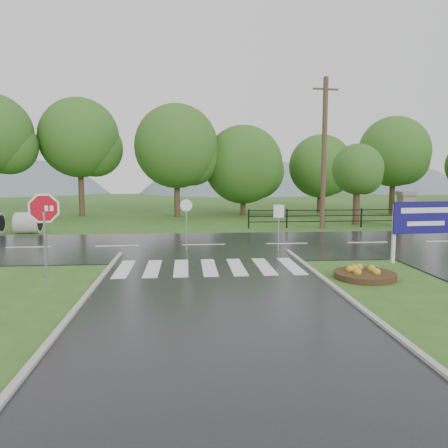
{
  "coord_description": "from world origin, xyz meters",
  "views": [
    {
      "loc": [
        -0.78,
        -10.34,
        3.46
      ],
      "look_at": [
        0.62,
        6.0,
        1.5
      ],
      "focal_mm": 35.0,
      "sensor_mm": 36.0,
      "label": 1
    }
  ],
  "objects": [
    {
      "name": "hills",
      "position": [
        3.49,
        65.0,
        -15.54
      ],
      "size": [
        102.0,
        48.0,
        48.0
      ],
      "color": "slate",
      "rests_on": "ground"
    },
    {
      "name": "fence_west",
      "position": [
        7.75,
        16.0,
        0.72
      ],
      "size": [
        9.58,
        0.08,
        1.2
      ],
      "color": "black",
      "rests_on": "ground"
    },
    {
      "name": "curb_left",
      "position": [
        -3.55,
        -4.0,
        0.0
      ],
      "size": [
        0.15,
        24.0,
        0.12
      ],
      "primitive_type": "cube",
      "color": "#A3A39B",
      "rests_on": "ground"
    },
    {
      "name": "ground",
      "position": [
        0.0,
        0.0,
        0.0
      ],
      "size": [
        120.0,
        120.0,
        0.0
      ],
      "primitive_type": "plane",
      "color": "#315D1F",
      "rests_on": "ground"
    },
    {
      "name": "crosswalk",
      "position": [
        0.0,
        5.0,
        0.06
      ],
      "size": [
        6.5,
        2.8,
        0.02
      ],
      "color": "silver",
      "rests_on": "ground"
    },
    {
      "name": "estate_billboard",
      "position": [
        8.3,
        5.46,
        1.62
      ],
      "size": [
        2.68,
        0.3,
        2.35
      ],
      "color": "silver",
      "rests_on": "ground"
    },
    {
      "name": "stop_sign",
      "position": [
        -5.35,
        4.04,
        2.04
      ],
      "size": [
        1.27,
        0.39,
        2.96
      ],
      "color": "#939399",
      "rests_on": "ground"
    },
    {
      "name": "main_road",
      "position": [
        0.0,
        10.0,
        0.0
      ],
      "size": [
        90.0,
        8.0,
        0.04
      ],
      "primitive_type": "cube",
      "color": "black",
      "rests_on": "ground"
    },
    {
      "name": "utility_pole_east",
      "position": [
        7.46,
        15.5,
        4.58
      ],
      "size": [
        1.6,
        0.35,
        9.01
      ],
      "color": "#473523",
      "rests_on": "ground"
    },
    {
      "name": "flower_bed",
      "position": [
        5.01,
        3.18,
        0.15
      ],
      "size": [
        1.99,
        1.99,
        0.4
      ],
      "color": "#332111",
      "rests_on": "ground"
    },
    {
      "name": "reg_sign_round",
      "position": [
        -0.8,
        8.77,
        1.44
      ],
      "size": [
        0.53,
        0.06,
        2.28
      ],
      "color": "#939399",
      "rests_on": "ground"
    },
    {
      "name": "entrance_tree_left",
      "position": [
        10.37,
        17.5,
        3.6
      ],
      "size": [
        3.31,
        3.31,
        5.3
      ],
      "color": "#3D2B1C",
      "rests_on": "ground"
    },
    {
      "name": "treeline",
      "position": [
        1.0,
        24.0,
        0.0
      ],
      "size": [
        83.2,
        5.2,
        10.0
      ],
      "color": "#2C5B1C",
      "rests_on": "ground"
    },
    {
      "name": "reg_sign_small",
      "position": [
        3.18,
        8.11,
        1.47
      ],
      "size": [
        0.44,
        0.17,
        2.06
      ],
      "color": "#939399",
      "rests_on": "ground"
    },
    {
      "name": "pillar_west",
      "position": [
        13.0,
        16.0,
        1.18
      ],
      "size": [
        1.0,
        1.0,
        2.24
      ],
      "color": "gray",
      "rests_on": "ground"
    }
  ]
}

